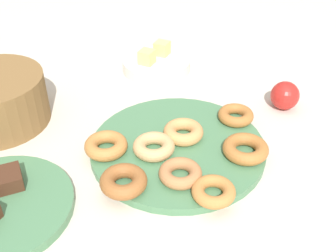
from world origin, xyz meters
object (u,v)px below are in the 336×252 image
(donut_7, at_px, (106,146))
(melon_chunk_left, at_px, (147,57))
(donut_6, at_px, (154,147))
(donut_4, at_px, (246,149))
(melon_chunk_right, at_px, (162,48))
(donut_2, at_px, (214,191))
(donut_1, at_px, (180,173))
(brownie_far, at_px, (6,179))
(donut_0, at_px, (124,181))
(donut_5, at_px, (236,115))
(fruit_bowl, at_px, (156,65))
(apple, at_px, (285,96))
(donut_3, at_px, (183,132))
(donut_plate, at_px, (178,148))

(donut_7, xyz_separation_m, melon_chunk_left, (0.28, 0.22, 0.02))
(donut_6, height_order, melon_chunk_left, melon_chunk_left)
(donut_4, distance_m, melon_chunk_right, 0.44)
(donut_2, relative_size, melon_chunk_right, 2.14)
(donut_1, height_order, donut_4, donut_4)
(brownie_far, bearing_deg, donut_7, -9.75)
(donut_0, xyz_separation_m, donut_5, (0.31, 0.01, -0.00))
(donut_1, relative_size, donut_6, 0.96)
(donut_2, bearing_deg, brownie_far, 135.23)
(donut_7, bearing_deg, donut_4, -42.83)
(donut_6, height_order, fruit_bowl, donut_6)
(donut_1, bearing_deg, donut_2, -80.20)
(donut_4, bearing_deg, donut_2, -162.75)
(donut_0, distance_m, donut_4, 0.25)
(fruit_bowl, bearing_deg, apple, -72.25)
(donut_0, height_order, donut_1, donut_0)
(donut_3, relative_size, brownie_far, 1.49)
(donut_6, bearing_deg, donut_3, -1.72)
(donut_plate, xyz_separation_m, donut_1, (-0.06, -0.08, 0.02))
(donut_1, bearing_deg, apple, 5.72)
(donut_4, bearing_deg, melon_chunk_right, 71.65)
(donut_3, bearing_deg, donut_2, -115.26)
(donut_7, bearing_deg, donut_plate, -32.82)
(brownie_far, relative_size, apple, 0.84)
(donut_0, bearing_deg, fruit_bowl, 43.44)
(donut_3, height_order, donut_5, donut_3)
(donut_plate, bearing_deg, donut_7, 147.18)
(donut_1, relative_size, donut_5, 1.03)
(donut_2, xyz_separation_m, donut_7, (-0.07, 0.23, 0.00))
(donut_6, height_order, apple, apple)
(donut_plate, bearing_deg, fruit_bowl, 57.61)
(donut_4, bearing_deg, fruit_bowl, 75.17)
(donut_1, distance_m, apple, 0.36)
(donut_1, height_order, donut_7, donut_7)
(donut_5, bearing_deg, fruit_bowl, 84.03)
(donut_0, distance_m, fruit_bowl, 0.47)
(donut_1, xyz_separation_m, apple, (0.36, 0.04, 0.01))
(donut_1, bearing_deg, donut_3, 45.09)
(donut_2, bearing_deg, donut_7, 107.27)
(donut_1, relative_size, donut_7, 0.93)
(donut_7, relative_size, fruit_bowl, 0.48)
(donut_plate, height_order, donut_2, donut_2)
(donut_6, height_order, brownie_far, brownie_far)
(donut_3, bearing_deg, fruit_bowl, 60.35)
(brownie_far, bearing_deg, melon_chunk_right, 20.51)
(donut_4, bearing_deg, donut_7, 137.17)
(donut_0, xyz_separation_m, donut_1, (0.09, -0.05, -0.00))
(donut_2, height_order, melon_chunk_right, melon_chunk_right)
(donut_plate, height_order, apple, apple)
(donut_1, relative_size, apple, 1.20)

